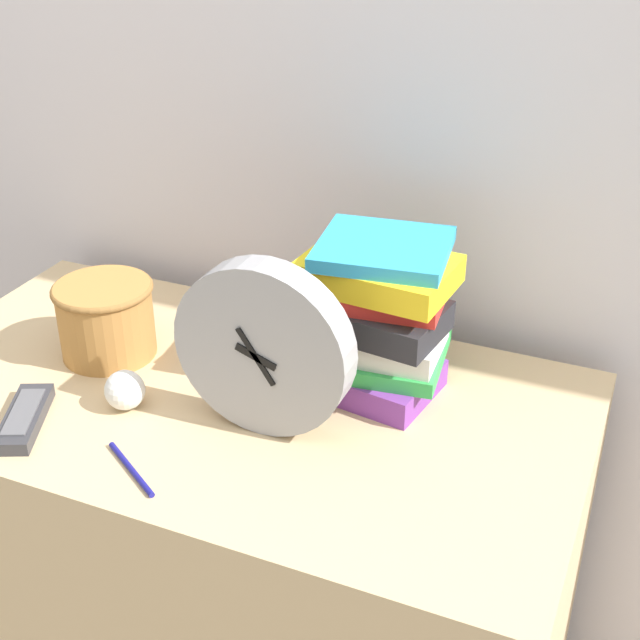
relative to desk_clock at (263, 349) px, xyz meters
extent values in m
cube|color=silver|center=(-0.09, 0.41, 0.30)|extent=(6.00, 0.04, 2.40)
cube|color=tan|center=(-0.09, 0.05, -0.51)|extent=(1.07, 0.58, 0.77)
cylinder|color=#99999E|center=(0.00, 0.00, 0.00)|extent=(0.26, 0.05, 0.26)
cylinder|color=white|center=(0.00, -0.01, 0.00)|extent=(0.23, 0.01, 0.23)
cube|color=black|center=(0.00, -0.02, 0.00)|extent=(0.06, 0.01, 0.03)
cube|color=black|center=(0.00, -0.02, 0.00)|extent=(0.06, 0.01, 0.08)
cylinder|color=black|center=(0.00, -0.02, 0.00)|extent=(0.01, 0.01, 0.01)
cube|color=#7A3899|center=(0.09, 0.15, -0.11)|extent=(0.24, 0.18, 0.04)
cube|color=green|center=(0.11, 0.17, -0.07)|extent=(0.21, 0.20, 0.02)
cube|color=white|center=(0.10, 0.16, -0.04)|extent=(0.22, 0.15, 0.04)
cube|color=#232328|center=(0.10, 0.15, 0.00)|extent=(0.23, 0.16, 0.04)
cube|color=red|center=(0.09, 0.17, 0.03)|extent=(0.24, 0.16, 0.02)
cube|color=yellow|center=(0.11, 0.17, 0.06)|extent=(0.22, 0.16, 0.04)
cube|color=#2D9ED1|center=(0.11, 0.18, 0.09)|extent=(0.21, 0.20, 0.02)
cylinder|color=#B27A3D|center=(-0.32, 0.08, -0.07)|extent=(0.15, 0.15, 0.12)
torus|color=olive|center=(-0.32, 0.08, -0.01)|extent=(0.16, 0.16, 0.01)
cube|color=#333338|center=(-0.32, -0.13, -0.12)|extent=(0.11, 0.16, 0.02)
cube|color=#59595E|center=(-0.32, -0.13, -0.11)|extent=(0.08, 0.12, 0.00)
sphere|color=white|center=(-0.21, -0.04, -0.10)|extent=(0.06, 0.06, 0.06)
cylinder|color=navy|center=(-0.12, -0.16, -0.12)|extent=(0.11, 0.08, 0.01)
camera|label=1|loc=(0.48, -0.93, 0.62)|focal=50.00mm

